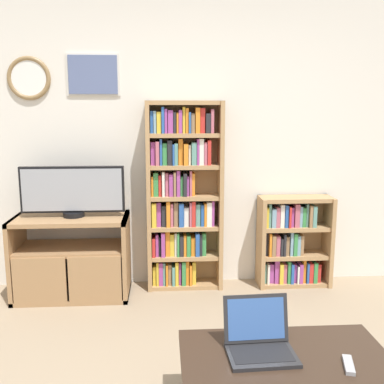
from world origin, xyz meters
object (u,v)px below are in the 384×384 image
at_px(bookshelf_tall, 182,196).
at_px(coffee_table, 285,361).
at_px(tv_stand, 72,257).
at_px(bookshelf_short, 291,242).
at_px(remote_near_laptop, 349,365).
at_px(television, 73,191).
at_px(laptop, 259,339).

relative_size(bookshelf_tall, coffee_table, 1.58).
bearing_deg(bookshelf_tall, coffee_table, -76.53).
distance_m(bookshelf_tall, coffee_table, 1.99).
height_order(tv_stand, coffee_table, tv_stand).
distance_m(bookshelf_short, remote_near_laptop, 2.01).
xyz_separation_m(television, coffee_table, (1.38, -1.73, -0.59)).
distance_m(television, coffee_table, 2.29).
xyz_separation_m(tv_stand, coffee_table, (1.41, -1.71, -0.01)).
height_order(coffee_table, remote_near_laptop, remote_near_laptop).
xyz_separation_m(laptop, remote_near_laptop, (0.41, -0.17, -0.06)).
bearing_deg(laptop, bookshelf_tall, 97.52).
height_order(bookshelf_tall, remote_near_laptop, bookshelf_tall).
bearing_deg(laptop, bookshelf_short, 66.95).
height_order(television, bookshelf_short, television).
height_order(tv_stand, bookshelf_tall, bookshelf_tall).
xyz_separation_m(tv_stand, remote_near_laptop, (1.69, -1.84, 0.03)).
xyz_separation_m(tv_stand, bookshelf_tall, (0.96, 0.16, 0.49)).
height_order(coffee_table, laptop, laptop).
xyz_separation_m(tv_stand, television, (0.03, 0.02, 0.58)).
bearing_deg(television, coffee_table, -51.35).
height_order(bookshelf_tall, coffee_table, bookshelf_tall).
distance_m(tv_stand, bookshelf_tall, 1.09).
relative_size(bookshelf_short, laptop, 2.34).
height_order(bookshelf_short, laptop, bookshelf_short).
bearing_deg(remote_near_laptop, bookshelf_short, 97.24).
bearing_deg(bookshelf_short, bookshelf_tall, 179.43).
xyz_separation_m(bookshelf_tall, laptop, (0.32, -1.83, -0.40)).
bearing_deg(television, bookshelf_tall, 8.78).
height_order(tv_stand, laptop, tv_stand).
bearing_deg(laptop, tv_stand, 125.19).
distance_m(television, bookshelf_tall, 0.95).
height_order(television, bookshelf_tall, bookshelf_tall).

